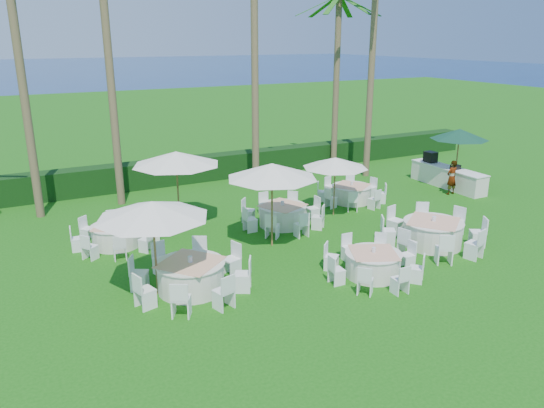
{
  "coord_description": "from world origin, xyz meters",
  "views": [
    {
      "loc": [
        -8.4,
        -12.22,
        6.82
      ],
      "look_at": [
        -0.35,
        3.22,
        1.3
      ],
      "focal_mm": 35.0,
      "sensor_mm": 36.0,
      "label": 1
    }
  ],
  "objects_px": {
    "staff_person": "(452,177)",
    "banquet_table_f": "(351,193)",
    "umbrella_d": "(335,163)",
    "umbrella_green": "(460,134)",
    "banquet_table_e": "(282,215)",
    "umbrella_b": "(272,171)",
    "umbrella_c": "(176,158)",
    "buffet_table": "(447,176)",
    "banquet_table_c": "(433,233)",
    "banquet_table_b": "(373,263)",
    "banquet_table_a": "(191,275)",
    "umbrella_a": "(152,210)",
    "banquet_table_d": "(116,235)"
  },
  "relations": [
    {
      "from": "banquet_table_e",
      "to": "umbrella_a",
      "type": "xyz_separation_m",
      "value": [
        -5.75,
        -3.32,
        2.04
      ]
    },
    {
      "from": "banquet_table_a",
      "to": "umbrella_a",
      "type": "height_order",
      "value": "umbrella_a"
    },
    {
      "from": "umbrella_d",
      "to": "umbrella_green",
      "type": "distance_m",
      "value": 7.44
    },
    {
      "from": "banquet_table_b",
      "to": "banquet_table_c",
      "type": "distance_m",
      "value": 3.43
    },
    {
      "from": "umbrella_b",
      "to": "umbrella_c",
      "type": "xyz_separation_m",
      "value": [
        -2.17,
        3.36,
        -0.02
      ]
    },
    {
      "from": "umbrella_c",
      "to": "buffet_table",
      "type": "height_order",
      "value": "umbrella_c"
    },
    {
      "from": "banquet_table_e",
      "to": "umbrella_a",
      "type": "distance_m",
      "value": 6.95
    },
    {
      "from": "umbrella_b",
      "to": "umbrella_c",
      "type": "height_order",
      "value": "umbrella_b"
    },
    {
      "from": "banquet_table_f",
      "to": "umbrella_green",
      "type": "relative_size",
      "value": 1.06
    },
    {
      "from": "umbrella_b",
      "to": "umbrella_d",
      "type": "distance_m",
      "value": 4.11
    },
    {
      "from": "staff_person",
      "to": "banquet_table_f",
      "type": "bearing_deg",
      "value": -18.06
    },
    {
      "from": "banquet_table_f",
      "to": "umbrella_green",
      "type": "height_order",
      "value": "umbrella_green"
    },
    {
      "from": "umbrella_b",
      "to": "banquet_table_e",
      "type": "bearing_deg",
      "value": 51.5
    },
    {
      "from": "banquet_table_a",
      "to": "umbrella_c",
      "type": "relative_size",
      "value": 1.04
    },
    {
      "from": "banquet_table_e",
      "to": "umbrella_d",
      "type": "relative_size",
      "value": 1.22
    },
    {
      "from": "banquet_table_a",
      "to": "umbrella_green",
      "type": "bearing_deg",
      "value": 16.88
    },
    {
      "from": "staff_person",
      "to": "umbrella_c",
      "type": "bearing_deg",
      "value": -12.23
    },
    {
      "from": "banquet_table_c",
      "to": "banquet_table_d",
      "type": "distance_m",
      "value": 10.77
    },
    {
      "from": "banquet_table_a",
      "to": "umbrella_green",
      "type": "distance_m",
      "value": 15.43
    },
    {
      "from": "banquet_table_d",
      "to": "buffet_table",
      "type": "height_order",
      "value": "buffet_table"
    },
    {
      "from": "umbrella_a",
      "to": "banquet_table_a",
      "type": "bearing_deg",
      "value": -12.34
    },
    {
      "from": "umbrella_d",
      "to": "umbrella_a",
      "type": "bearing_deg",
      "value": -157.04
    },
    {
      "from": "banquet_table_b",
      "to": "umbrella_b",
      "type": "height_order",
      "value": "umbrella_b"
    },
    {
      "from": "banquet_table_a",
      "to": "banquet_table_f",
      "type": "bearing_deg",
      "value": 28.1
    },
    {
      "from": "umbrella_c",
      "to": "umbrella_green",
      "type": "bearing_deg",
      "value": -3.52
    },
    {
      "from": "banquet_table_b",
      "to": "umbrella_a",
      "type": "relative_size",
      "value": 0.96
    },
    {
      "from": "banquet_table_c",
      "to": "umbrella_c",
      "type": "height_order",
      "value": "umbrella_c"
    },
    {
      "from": "umbrella_green",
      "to": "buffet_table",
      "type": "bearing_deg",
      "value": 145.66
    },
    {
      "from": "banquet_table_a",
      "to": "banquet_table_e",
      "type": "bearing_deg",
      "value": 36.03
    },
    {
      "from": "banquet_table_f",
      "to": "umbrella_d",
      "type": "relative_size",
      "value": 1.14
    },
    {
      "from": "umbrella_b",
      "to": "staff_person",
      "type": "distance_m",
      "value": 10.32
    },
    {
      "from": "banquet_table_e",
      "to": "banquet_table_f",
      "type": "bearing_deg",
      "value": 16.83
    },
    {
      "from": "banquet_table_e",
      "to": "umbrella_a",
      "type": "bearing_deg",
      "value": -149.96
    },
    {
      "from": "umbrella_b",
      "to": "umbrella_green",
      "type": "relative_size",
      "value": 1.1
    },
    {
      "from": "banquet_table_c",
      "to": "buffet_table",
      "type": "bearing_deg",
      "value": 41.62
    },
    {
      "from": "banquet_table_c",
      "to": "umbrella_d",
      "type": "height_order",
      "value": "umbrella_d"
    },
    {
      "from": "umbrella_c",
      "to": "umbrella_green",
      "type": "relative_size",
      "value": 1.17
    },
    {
      "from": "umbrella_c",
      "to": "umbrella_d",
      "type": "xyz_separation_m",
      "value": [
        5.86,
        -1.61,
        -0.46
      ]
    },
    {
      "from": "staff_person",
      "to": "banquet_table_b",
      "type": "bearing_deg",
      "value": 27.15
    },
    {
      "from": "umbrella_green",
      "to": "banquet_table_c",
      "type": "bearing_deg",
      "value": -140.93
    },
    {
      "from": "banquet_table_b",
      "to": "umbrella_d",
      "type": "distance_m",
      "value": 5.93
    },
    {
      "from": "banquet_table_c",
      "to": "banquet_table_f",
      "type": "distance_m",
      "value": 5.39
    },
    {
      "from": "banquet_table_e",
      "to": "banquet_table_d",
      "type": "bearing_deg",
      "value": 172.2
    },
    {
      "from": "umbrella_c",
      "to": "buffet_table",
      "type": "relative_size",
      "value": 0.78
    },
    {
      "from": "buffet_table",
      "to": "staff_person",
      "type": "distance_m",
      "value": 1.31
    },
    {
      "from": "umbrella_green",
      "to": "umbrella_a",
      "type": "bearing_deg",
      "value": -164.73
    },
    {
      "from": "umbrella_d",
      "to": "banquet_table_b",
      "type": "bearing_deg",
      "value": -112.08
    },
    {
      "from": "umbrella_c",
      "to": "staff_person",
      "type": "height_order",
      "value": "umbrella_c"
    },
    {
      "from": "banquet_table_a",
      "to": "umbrella_c",
      "type": "xyz_separation_m",
      "value": [
        1.38,
        5.26,
        2.16
      ]
    },
    {
      "from": "banquet_table_f",
      "to": "banquet_table_d",
      "type": "bearing_deg",
      "value": -177.71
    }
  ]
}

